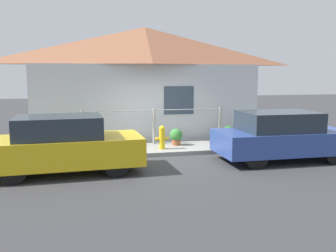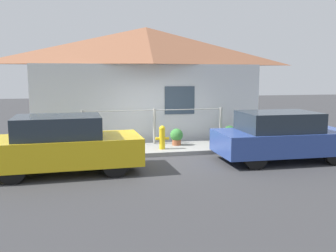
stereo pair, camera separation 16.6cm
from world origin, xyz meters
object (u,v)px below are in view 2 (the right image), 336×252
(potted_plant_by_fence, at_px, (76,138))
(potted_plant_near_hydrant, at_px, (177,136))
(car_right, at_px, (281,136))
(fire_hydrant, at_px, (162,137))
(potted_plant_corner, at_px, (230,133))
(car_left, at_px, (63,145))

(potted_plant_by_fence, bearing_deg, potted_plant_near_hydrant, -3.69)
(car_right, relative_size, potted_plant_by_fence, 6.51)
(fire_hydrant, bearing_deg, potted_plant_corner, 14.53)
(fire_hydrant, distance_m, potted_plant_near_hydrant, 0.83)
(car_left, distance_m, car_right, 6.08)
(car_right, xyz_separation_m, potted_plant_by_fence, (-5.83, 2.58, -0.28))
(potted_plant_by_fence, bearing_deg, fire_hydrant, -16.01)
(car_right, distance_m, potted_plant_corner, 2.55)
(car_right, bearing_deg, potted_plant_by_fence, 156.60)
(fire_hydrant, distance_m, potted_plant_by_fence, 2.79)
(car_left, bearing_deg, potted_plant_by_fence, 82.34)
(potted_plant_by_fence, height_order, potted_plant_corner, potted_plant_by_fence)
(potted_plant_by_fence, distance_m, potted_plant_corner, 5.23)
(car_left, relative_size, potted_plant_by_fence, 6.53)
(potted_plant_corner, bearing_deg, potted_plant_near_hydrant, -176.95)
(potted_plant_by_fence, xyz_separation_m, potted_plant_corner, (5.23, -0.11, 0.02))
(car_left, relative_size, potted_plant_near_hydrant, 6.88)
(car_left, relative_size, fire_hydrant, 5.11)
(car_right, bearing_deg, potted_plant_near_hydrant, 137.46)
(car_left, height_order, car_right, car_left)
(car_right, relative_size, potted_plant_near_hydrant, 6.86)
(potted_plant_near_hydrant, bearing_deg, potted_plant_by_fence, 176.31)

